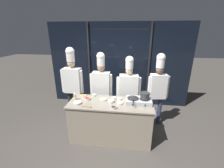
{
  "coord_description": "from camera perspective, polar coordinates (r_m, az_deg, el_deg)",
  "views": [
    {
      "loc": [
        0.42,
        -2.96,
        2.44
      ],
      "look_at": [
        0.0,
        0.25,
        1.28
      ],
      "focal_mm": 24.0,
      "sensor_mm": 36.0,
      "label": 1
    }
  ],
  "objects": [
    {
      "name": "stock_pot",
      "position": [
        3.32,
        12.44,
        -4.3
      ],
      "size": [
        0.22,
        0.2,
        0.15
      ],
      "color": "#333335",
      "rests_on": "portable_stove"
    },
    {
      "name": "ground_plane",
      "position": [
        3.85,
        -0.51,
        -19.48
      ],
      "size": [
        24.0,
        24.0,
        0.0
      ],
      "primitive_type": "plane",
      "color": "#47423D"
    },
    {
      "name": "chef_sous",
      "position": [
        3.99,
        -4.09,
        0.1
      ],
      "size": [
        0.6,
        0.24,
        1.93
      ],
      "rotation": [
        0.0,
        0.0,
        3.14
      ],
      "color": "#232326",
      "rests_on": "ground_plane"
    },
    {
      "name": "prep_bowl_noodles",
      "position": [
        3.49,
        0.71,
        -5.44
      ],
      "size": [
        0.11,
        0.11,
        0.05
      ],
      "color": "silver",
      "rests_on": "demo_counter"
    },
    {
      "name": "demo_counter",
      "position": [
        3.58,
        -0.53,
        -13.71
      ],
      "size": [
        1.87,
        0.74,
        0.93
      ],
      "color": "gray",
      "rests_on": "ground_plane"
    },
    {
      "name": "chef_line",
      "position": [
        3.93,
        6.31,
        -1.26
      ],
      "size": [
        0.63,
        0.28,
        1.85
      ],
      "rotation": [
        0.0,
        0.0,
        3.2
      ],
      "color": "#2D3856",
      "rests_on": "ground_plane"
    },
    {
      "name": "prep_bowl_bell_pepper",
      "position": [
        3.52,
        -9.43,
        -5.5
      ],
      "size": [
        0.15,
        0.15,
        0.05
      ],
      "color": "silver",
      "rests_on": "demo_counter"
    },
    {
      "name": "serving_spoon_slotted",
      "position": [
        3.19,
        -8.9,
        -8.59
      ],
      "size": [
        0.24,
        0.05,
        0.02
      ],
      "color": "olive",
      "rests_on": "demo_counter"
    },
    {
      "name": "portable_stove",
      "position": [
        3.36,
        10.12,
        -6.3
      ],
      "size": [
        0.55,
        0.38,
        0.11
      ],
      "color": "#B2B5BA",
      "rests_on": "demo_counter"
    },
    {
      "name": "frying_pan",
      "position": [
        3.32,
        8.01,
        -5.02
      ],
      "size": [
        0.25,
        0.44,
        0.05
      ],
      "color": "#232326",
      "rests_on": "portable_stove"
    },
    {
      "name": "prep_bowl_soy_glaze",
      "position": [
        3.11,
        0.63,
        -8.87
      ],
      "size": [
        0.13,
        0.13,
        0.04
      ],
      "color": "silver",
      "rests_on": "demo_counter"
    },
    {
      "name": "squeeze_bottle_oil",
      "position": [
        3.53,
        -13.9,
        -4.53
      ],
      "size": [
        0.06,
        0.06,
        0.2
      ],
      "color": "beige",
      "rests_on": "demo_counter"
    },
    {
      "name": "prep_bowl_rice",
      "position": [
        3.35,
        -0.3,
        -6.47
      ],
      "size": [
        0.14,
        0.14,
        0.05
      ],
      "color": "silver",
      "rests_on": "demo_counter"
    },
    {
      "name": "chef_pastry",
      "position": [
        3.96,
        17.14,
        -0.46
      ],
      "size": [
        0.53,
        0.27,
        1.93
      ],
      "rotation": [
        0.0,
        0.0,
        3.3
      ],
      "color": "#2D3856",
      "rests_on": "ground_plane"
    },
    {
      "name": "prep_bowl_ginger",
      "position": [
        3.45,
        -3.37,
        -5.86
      ],
      "size": [
        0.16,
        0.16,
        0.04
      ],
      "color": "silver",
      "rests_on": "demo_counter"
    },
    {
      "name": "prep_bowl_shrimp",
      "position": [
        3.49,
        2.78,
        -5.6
      ],
      "size": [
        0.12,
        0.12,
        0.04
      ],
      "color": "silver",
      "rests_on": "demo_counter"
    },
    {
      "name": "chef_head",
      "position": [
        4.17,
        -14.8,
        1.46
      ],
      "size": [
        0.61,
        0.26,
        2.05
      ],
      "rotation": [
        0.0,
        0.0,
        3.11
      ],
      "color": "#232326",
      "rests_on": "ground_plane"
    },
    {
      "name": "window_wall_back",
      "position": [
        4.98,
        2.46,
        7.13
      ],
      "size": [
        4.6,
        0.09,
        2.7
      ],
      "color": "black",
      "rests_on": "ground_plane"
    },
    {
      "name": "prep_bowl_onion",
      "position": [
        3.35,
        -13.08,
        -6.98
      ],
      "size": [
        0.17,
        0.17,
        0.05
      ],
      "color": "silver",
      "rests_on": "demo_counter"
    },
    {
      "name": "prep_bowl_garlic",
      "position": [
        3.67,
        -6.9,
        -4.2
      ],
      "size": [
        0.09,
        0.09,
        0.05
      ],
      "color": "silver",
      "rests_on": "demo_counter"
    },
    {
      "name": "prep_bowl_bean_sprouts",
      "position": [
        3.28,
        3.06,
        -7.23
      ],
      "size": [
        0.14,
        0.14,
        0.04
      ],
      "color": "silver",
      "rests_on": "demo_counter"
    },
    {
      "name": "prep_bowl_carrots",
      "position": [
        3.64,
        -10.87,
        -4.58
      ],
      "size": [
        0.14,
        0.14,
        0.06
      ],
      "color": "silver",
      "rests_on": "demo_counter"
    }
  ]
}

